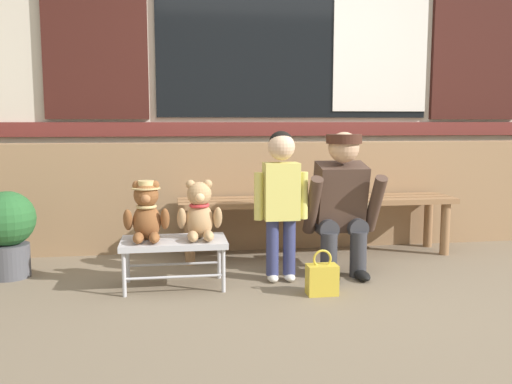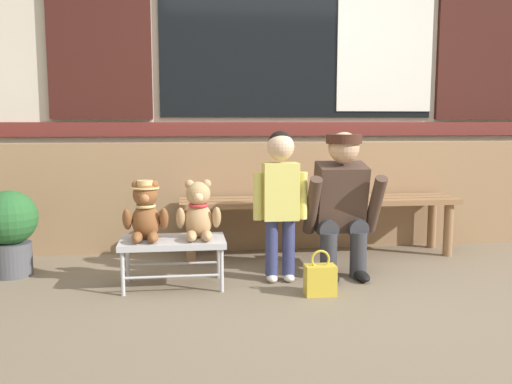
{
  "view_description": "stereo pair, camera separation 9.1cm",
  "coord_description": "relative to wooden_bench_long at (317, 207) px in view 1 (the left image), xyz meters",
  "views": [
    {
      "loc": [
        -1.09,
        -2.96,
        1.02
      ],
      "look_at": [
        -0.53,
        0.64,
        0.55
      ],
      "focal_mm": 38.82,
      "sensor_mm": 36.0,
      "label": 1
    },
    {
      "loc": [
        -1.0,
        -2.98,
        1.02
      ],
      "look_at": [
        -0.53,
        0.64,
        0.55
      ],
      "focal_mm": 38.82,
      "sensor_mm": 36.0,
      "label": 2
    }
  ],
  "objects": [
    {
      "name": "small_display_bench",
      "position": [
        -1.09,
        -0.67,
        -0.11
      ],
      "size": [
        0.64,
        0.36,
        0.3
      ],
      "color": "#BCBCC1",
      "rests_on": "ground"
    },
    {
      "name": "potted_plant",
      "position": [
        -2.15,
        -0.28,
        -0.05
      ],
      "size": [
        0.36,
        0.36,
        0.57
      ],
      "color": "#4C4C51",
      "rests_on": "ground"
    },
    {
      "name": "ground_plane",
      "position": [
        -0.01,
        -1.06,
        -0.37
      ],
      "size": [
        60.0,
        60.0,
        0.0
      ],
      "primitive_type": "plane",
      "color": "#756651"
    },
    {
      "name": "teddy_bear_plain",
      "position": [
        -0.93,
        -0.67,
        0.09
      ],
      "size": [
        0.28,
        0.26,
        0.36
      ],
      "color": "tan",
      "rests_on": "small_display_bench"
    },
    {
      "name": "teddy_bear_with_hat",
      "position": [
        -1.25,
        -0.67,
        0.1
      ],
      "size": [
        0.28,
        0.27,
        0.36
      ],
      "color": "brown",
      "rests_on": "small_display_bench"
    },
    {
      "name": "shop_facade",
      "position": [
        -0.0,
        0.88,
        1.29
      ],
      "size": [
        6.76,
        0.26,
        3.3
      ],
      "color": "beige",
      "rests_on": "ground"
    },
    {
      "name": "handbag_on_ground",
      "position": [
        -0.23,
        -0.95,
        -0.28
      ],
      "size": [
        0.18,
        0.11,
        0.27
      ],
      "color": "gold",
      "rests_on": "ground"
    },
    {
      "name": "adult_crouching",
      "position": [
        0.02,
        -0.54,
        0.11
      ],
      "size": [
        0.5,
        0.49,
        0.95
      ],
      "color": "#333338",
      "rests_on": "ground"
    },
    {
      "name": "child_standing",
      "position": [
        -0.41,
        -0.63,
        0.22
      ],
      "size": [
        0.35,
        0.18,
        0.96
      ],
      "color": "navy",
      "rests_on": "ground"
    },
    {
      "name": "brick_low_wall",
      "position": [
        -0.01,
        0.37,
        0.05
      ],
      "size": [
        6.63,
        0.25,
        0.85
      ],
      "primitive_type": "cube",
      "color": "#997551",
      "rests_on": "ground"
    },
    {
      "name": "wooden_bench_long",
      "position": [
        0.0,
        0.0,
        0.0
      ],
      "size": [
        2.1,
        0.4,
        0.44
      ],
      "color": "#8E6642",
      "rests_on": "ground"
    }
  ]
}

